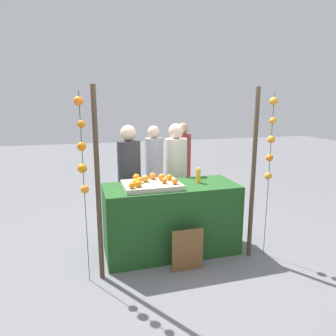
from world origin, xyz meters
TOP-DOWN VIEW (x-y plane):
  - ground_plane at (0.00, 0.00)m, footprint 24.00×24.00m
  - stall_counter at (0.00, 0.00)m, footprint 1.76×0.73m
  - orange_tray at (-0.27, -0.03)m, footprint 0.72×0.54m
  - orange_0 at (-0.12, 0.06)m, footprint 0.09×0.09m
  - orange_1 at (-0.01, 0.04)m, footprint 0.08×0.08m
  - orange_2 at (-0.01, -0.18)m, footprint 0.08×0.08m
  - orange_3 at (-0.48, -0.11)m, footprint 0.09×0.09m
  - orange_4 at (-0.43, 0.18)m, footprint 0.08×0.08m
  - orange_5 at (-0.34, 0.04)m, footprint 0.09×0.09m
  - orange_6 at (-0.44, 0.10)m, footprint 0.09×0.09m
  - orange_7 at (-0.47, -0.18)m, footprint 0.08×0.08m
  - orange_8 at (-0.42, -0.01)m, footprint 0.08×0.08m
  - orange_9 at (-0.55, -0.22)m, footprint 0.07×0.07m
  - orange_10 at (-0.12, -0.11)m, footprint 0.07×0.07m
  - orange_11 at (-0.21, 0.15)m, footprint 0.09×0.09m
  - juice_bottle at (0.39, 0.02)m, footprint 0.07×0.07m
  - chalkboard_sign at (0.05, -0.53)m, footprint 0.39×0.03m
  - vendor_left at (-0.45, 0.65)m, footprint 0.34×0.34m
  - vendor_right at (0.28, 0.69)m, footprint 0.34×0.34m
  - crowd_person_0 at (0.80, 1.90)m, footprint 0.32×0.32m
  - crowd_person_1 at (0.13, 1.51)m, footprint 0.32×0.32m
  - canopy_post_left at (-0.96, -0.41)m, footprint 0.06×0.06m
  - canopy_post_right at (0.96, -0.41)m, footprint 0.06×0.06m
  - garland_strand_left at (-1.11, -0.43)m, footprint 0.11×0.11m
  - garland_strand_right at (1.16, -0.44)m, footprint 0.11×0.10m

SIDE VIEW (x-z plane):
  - ground_plane at x=0.00m, z-range 0.00..0.00m
  - chalkboard_sign at x=0.05m, z-range -0.01..0.52m
  - stall_counter at x=0.00m, z-range 0.00..0.93m
  - crowd_person_1 at x=0.13m, z-range -0.06..1.55m
  - crowd_person_0 at x=0.80m, z-range -0.06..1.56m
  - vendor_left at x=-0.45m, z-range -0.06..1.63m
  - vendor_right at x=0.28m, z-range -0.06..1.63m
  - orange_tray at x=-0.27m, z-range 0.93..0.99m
  - orange_9 at x=-0.55m, z-range 0.99..1.07m
  - orange_10 at x=-0.12m, z-range 0.99..1.07m
  - juice_bottle at x=0.39m, z-range 0.93..1.13m
  - orange_1 at x=-0.01m, z-range 0.99..1.07m
  - orange_8 at x=-0.42m, z-range 0.99..1.07m
  - orange_2 at x=-0.01m, z-range 0.99..1.07m
  - orange_7 at x=-0.47m, z-range 0.99..1.07m
  - orange_4 at x=-0.43m, z-range 0.99..1.07m
  - orange_3 at x=-0.48m, z-range 0.99..1.08m
  - orange_5 at x=-0.34m, z-range 0.99..1.08m
  - orange_11 at x=-0.21m, z-range 0.99..1.08m
  - orange_0 at x=-0.12m, z-range 0.99..1.08m
  - orange_6 at x=-0.44m, z-range 0.99..1.09m
  - canopy_post_left at x=-0.96m, z-range 0.00..2.18m
  - canopy_post_right at x=0.96m, z-range 0.00..2.18m
  - garland_strand_left at x=-1.11m, z-range 0.47..2.58m
  - garland_strand_right at x=1.16m, z-range 0.48..2.59m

